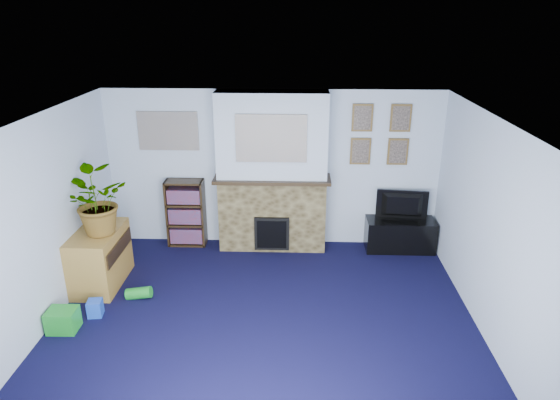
{
  "coord_description": "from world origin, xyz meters",
  "views": [
    {
      "loc": [
        0.37,
        -4.95,
        3.48
      ],
      "look_at": [
        0.16,
        0.96,
        1.2
      ],
      "focal_mm": 32.0,
      "sensor_mm": 36.0,
      "label": 1
    }
  ],
  "objects_px": {
    "television": "(402,206)",
    "bookshelf": "(186,214)",
    "tv_stand": "(400,236)",
    "sideboard": "(100,260)"
  },
  "relations": [
    {
      "from": "television",
      "to": "bookshelf",
      "type": "bearing_deg",
      "value": 5.36
    },
    {
      "from": "tv_stand",
      "to": "sideboard",
      "type": "relative_size",
      "value": 1.05
    },
    {
      "from": "bookshelf",
      "to": "sideboard",
      "type": "relative_size",
      "value": 1.07
    },
    {
      "from": "television",
      "to": "bookshelf",
      "type": "height_order",
      "value": "bookshelf"
    },
    {
      "from": "tv_stand",
      "to": "bookshelf",
      "type": "xyz_separation_m",
      "value": [
        -3.29,
        0.08,
        0.28
      ]
    },
    {
      "from": "tv_stand",
      "to": "bookshelf",
      "type": "bearing_deg",
      "value": 178.67
    },
    {
      "from": "tv_stand",
      "to": "sideboard",
      "type": "bearing_deg",
      "value": -164.35
    },
    {
      "from": "tv_stand",
      "to": "television",
      "type": "distance_m",
      "value": 0.48
    },
    {
      "from": "tv_stand",
      "to": "sideboard",
      "type": "xyz_separation_m",
      "value": [
        -4.19,
        -1.17,
        0.12
      ]
    },
    {
      "from": "bookshelf",
      "to": "sideboard",
      "type": "height_order",
      "value": "bookshelf"
    }
  ]
}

